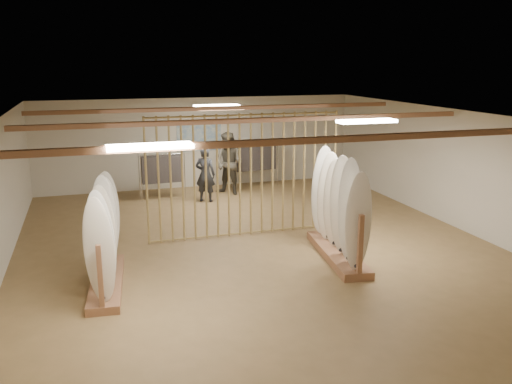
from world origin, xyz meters
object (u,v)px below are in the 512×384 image
object	(u,v)px
rack_right	(338,223)
shopper_a	(205,171)
clothing_rack_a	(162,169)
shopper_b	(229,160)
rack_left	(105,251)
clothing_rack_b	(255,156)

from	to	relation	value
rack_right	shopper_a	size ratio (longest dim) A/B	1.50
rack_right	clothing_rack_a	bearing A→B (deg)	122.41
clothing_rack_a	shopper_b	distance (m)	2.00
shopper_a	rack_left	bearing A→B (deg)	90.12
rack_right	shopper_a	bearing A→B (deg)	114.64
shopper_a	shopper_b	xyz separation A→B (m)	(0.86, 0.63, 0.17)
rack_left	shopper_a	xyz separation A→B (m)	(2.95, 5.33, 0.22)
clothing_rack_a	shopper_a	world-z (taller)	shopper_a
clothing_rack_b	rack_left	bearing A→B (deg)	-132.08
clothing_rack_b	shopper_a	bearing A→B (deg)	-150.53
rack_left	shopper_b	size ratio (longest dim) A/B	1.16
clothing_rack_a	clothing_rack_b	bearing A→B (deg)	9.55
rack_left	shopper_a	size ratio (longest dim) A/B	1.39
clothing_rack_a	shopper_a	size ratio (longest dim) A/B	0.76
clothing_rack_a	shopper_b	size ratio (longest dim) A/B	0.64
clothing_rack_a	shopper_b	bearing A→B (deg)	-4.42
clothing_rack_a	shopper_a	xyz separation A→B (m)	(1.13, -0.68, 0.01)
clothing_rack_a	shopper_a	distance (m)	1.32
rack_right	shopper_b	world-z (taller)	shopper_b
rack_left	clothing_rack_a	world-z (taller)	rack_left
clothing_rack_a	clothing_rack_b	xyz separation A→B (m)	(3.01, 0.67, 0.11)
clothing_rack_a	clothing_rack_b	size ratio (longest dim) A/B	0.89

